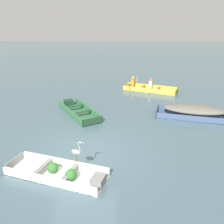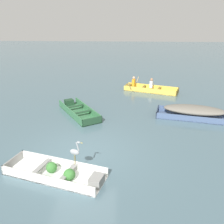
{
  "view_description": "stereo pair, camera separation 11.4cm",
  "coord_description": "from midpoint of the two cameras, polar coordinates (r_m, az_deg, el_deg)",
  "views": [
    {
      "loc": [
        1.37,
        -7.91,
        4.81
      ],
      "look_at": [
        0.91,
        3.37,
        0.35
      ],
      "focal_mm": 40.0,
      "sensor_mm": 36.0,
      "label": 1
    },
    {
      "loc": [
        1.49,
        -7.9,
        4.81
      ],
      "look_at": [
        0.91,
        3.37,
        0.35
      ],
      "focal_mm": 40.0,
      "sensor_mm": 36.0,
      "label": 2
    }
  ],
  "objects": [
    {
      "name": "rowboat_yellow_with_crew",
      "position": [
        16.83,
        7.85,
        5.38
      ],
      "size": [
        3.61,
        2.5,
        0.9
      ],
      "color": "#E5BC47",
      "rests_on": "ground"
    },
    {
      "name": "dinghy_white_foreground",
      "position": [
        8.24,
        -12.08,
        -13.56
      ],
      "size": [
        3.4,
        1.94,
        0.41
      ],
      "color": "white",
      "rests_on": "ground"
    },
    {
      "name": "skiff_green_mid_moored",
      "position": [
        13.02,
        -8.08,
        0.24
      ],
      "size": [
        2.59,
        3.26,
        0.35
      ],
      "color": "#387047",
      "rests_on": "ground"
    },
    {
      "name": "skiff_slate_blue_near_moored",
      "position": [
        12.88,
        18.1,
        0.22
      ],
      "size": [
        3.76,
        1.89,
        0.62
      ],
      "color": "#475B7F",
      "rests_on": "ground"
    },
    {
      "name": "heron_on_dinghy",
      "position": [
        7.81,
        -8.55,
        -8.93
      ],
      "size": [
        0.45,
        0.24,
        0.84
      ],
      "color": "olive",
      "rests_on": "dinghy_white_foreground"
    },
    {
      "name": "ground_plane",
      "position": [
        9.36,
        -6.86,
        -9.52
      ],
      "size": [
        80.0,
        80.0,
        0.0
      ],
      "primitive_type": "plane",
      "color": "#47606B"
    }
  ]
}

